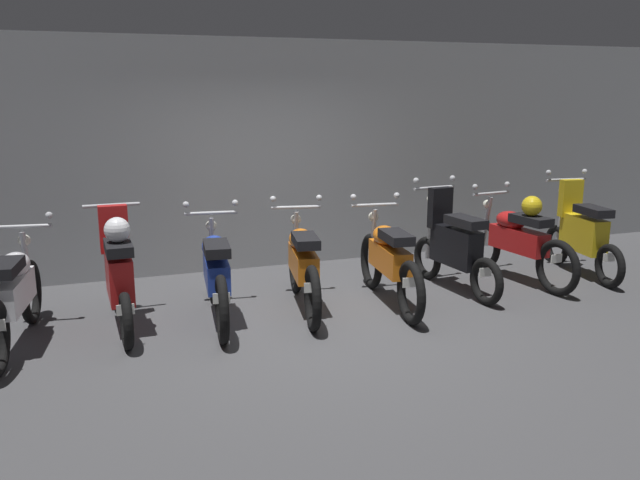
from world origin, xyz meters
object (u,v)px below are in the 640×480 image
Objects in this scene: motorbike_slot_3 at (216,273)px; motorbike_slot_6 at (454,246)px; motorbike_slot_1 at (14,294)px; motorbike_slot_4 at (303,264)px; motorbike_slot_2 at (119,272)px; motorbike_slot_5 at (389,260)px; motorbike_slot_7 at (518,239)px; motorbike_slot_8 at (581,234)px.

motorbike_slot_3 is 2.80m from motorbike_slot_6.
motorbike_slot_1 is 1.00× the size of motorbike_slot_4.
motorbike_slot_1 is at bearing -169.86° from motorbike_slot_2.
motorbike_slot_5 is 1.00× the size of motorbike_slot_7.
motorbike_slot_7 is at bearing 2.15° from motorbike_slot_4.
motorbike_slot_4 is at bearing 170.06° from motorbike_slot_5.
motorbike_slot_6 is 0.86× the size of motorbike_slot_7.
motorbike_slot_8 reaches higher than motorbike_slot_1.
motorbike_slot_1 and motorbike_slot_4 have the same top height.
motorbike_slot_5 is at bearing -167.86° from motorbike_slot_6.
motorbike_slot_1 and motorbike_slot_5 have the same top height.
motorbike_slot_2 is 0.86× the size of motorbike_slot_3.
motorbike_slot_5 is at bearing -9.94° from motorbike_slot_4.
motorbike_slot_5 is at bearing -0.77° from motorbike_slot_1.
motorbike_slot_1 and motorbike_slot_3 have the same top height.
motorbike_slot_6 is (2.80, 0.06, 0.04)m from motorbike_slot_3.
motorbike_slot_3 and motorbike_slot_4 have the same top height.
motorbike_slot_6 is 1.00× the size of motorbike_slot_8.
motorbike_slot_4 is at bearing -1.63° from motorbike_slot_2.
motorbike_slot_7 is 0.94m from motorbike_slot_8.
motorbike_slot_2 is 1.88m from motorbike_slot_4.
motorbike_slot_8 reaches higher than motorbike_slot_7.
motorbike_slot_6 reaches higher than motorbike_slot_4.
motorbike_slot_1 is 1.15× the size of motorbike_slot_2.
motorbike_slot_7 is (2.80, 0.11, 0.04)m from motorbike_slot_4.
motorbike_slot_8 is (0.94, -0.02, -0.00)m from motorbike_slot_7.
motorbike_slot_2 is 1.00× the size of motorbike_slot_8.
motorbike_slot_6 is at bearing -0.26° from motorbike_slot_2.
motorbike_slot_6 is 0.94m from motorbike_slot_7.
motorbike_slot_8 is at bearing 1.39° from motorbike_slot_3.
motorbike_slot_2 is 5.62m from motorbike_slot_8.
motorbike_slot_3 is 1.16× the size of motorbike_slot_6.
motorbike_slot_3 is 1.88m from motorbike_slot_5.
motorbike_slot_2 is at bearing -179.37° from motorbike_slot_7.
motorbike_slot_8 is (6.55, 0.20, 0.04)m from motorbike_slot_1.
motorbike_slot_2 reaches higher than motorbike_slot_4.
motorbike_slot_5 is (0.93, -0.16, 0.00)m from motorbike_slot_4.
motorbike_slot_3 is 1.16× the size of motorbike_slot_8.
motorbike_slot_1 is 1.16× the size of motorbike_slot_8.
motorbike_slot_2 is at bearing 175.04° from motorbike_slot_3.
motorbike_slot_2 is at bearing 10.14° from motorbike_slot_1.
motorbike_slot_3 is at bearing -178.68° from motorbike_slot_6.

